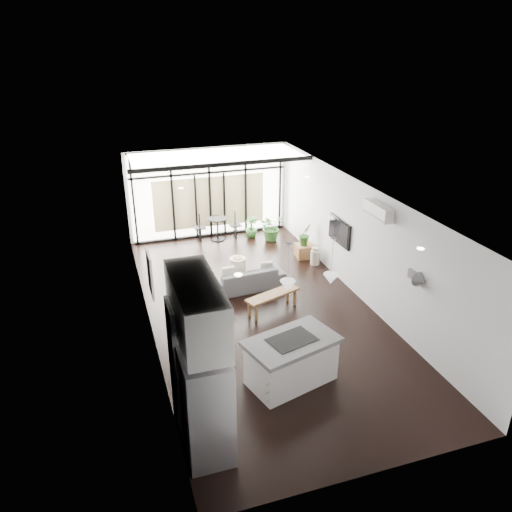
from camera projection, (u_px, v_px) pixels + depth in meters
floor at (260, 310)px, 11.63m from camera, size 5.00×10.00×0.00m
ceiling at (260, 194)px, 10.48m from camera, size 5.00×10.00×0.00m
wall_left at (146, 270)px, 10.35m from camera, size 0.02×10.00×2.80m
wall_right at (361, 242)px, 11.76m from camera, size 0.02×10.00×2.80m
wall_back at (209, 192)px, 15.39m from camera, size 5.00×0.02×2.80m
wall_front at (378, 399)px, 6.72m from camera, size 5.00×0.02×2.80m
glazing at (210, 193)px, 15.29m from camera, size 5.00×0.20×2.80m
skylight at (215, 155)px, 13.96m from camera, size 4.70×1.90×0.06m
neighbour_building at (210, 202)px, 15.47m from camera, size 3.50×0.02×1.60m
island at (291, 361)px, 9.08m from camera, size 1.85×1.39×0.90m
cooktop at (292, 340)px, 8.89m from camera, size 0.95×0.76×0.01m
fridge at (207, 407)px, 7.33m from camera, size 0.68×0.85×1.76m
appliance_column at (191, 366)px, 7.81m from camera, size 0.59×0.62×2.28m
upper_cabinets at (197, 309)px, 7.03m from camera, size 0.62×1.75×0.86m
pendant_left at (288, 286)px, 8.39m from camera, size 0.26×0.26×0.18m
pendant_right at (331, 279)px, 8.61m from camera, size 0.26×0.26×0.18m
sofa at (246, 275)px, 12.48m from camera, size 1.93×0.71×0.74m
console_bench at (272, 302)px, 11.52m from camera, size 1.40×0.78×0.44m
pouf at (238, 264)px, 13.50m from camera, size 0.50×0.50×0.35m
crate at (305, 251)px, 14.31m from camera, size 0.54×0.54×0.37m
plant_tall at (272, 230)px, 15.43m from camera, size 1.00×1.05×0.67m
plant_med at (251, 232)px, 15.67m from camera, size 0.71×0.77×0.38m
plant_crate at (305, 240)px, 14.17m from camera, size 0.55×0.74×0.29m
milk_can at (315, 256)px, 13.82m from camera, size 0.28×0.28×0.51m
bistro_set at (218, 229)px, 15.41m from camera, size 1.57×0.77×0.73m
tv at (339, 231)px, 12.66m from camera, size 0.05×1.10×0.65m
ac_unit at (378, 211)px, 10.60m from camera, size 0.22×0.90×0.30m
framed_art at (150, 274)px, 9.86m from camera, size 0.04×0.70×0.90m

